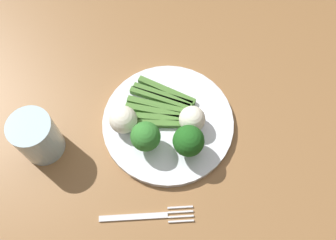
{
  "coord_description": "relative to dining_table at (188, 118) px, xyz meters",
  "views": [
    {
      "loc": [
        0.34,
        -0.11,
        1.4
      ],
      "look_at": [
        0.05,
        -0.05,
        0.77
      ],
      "focal_mm": 39.12,
      "sensor_mm": 36.0,
      "label": 1
    }
  ],
  "objects": [
    {
      "name": "fork",
      "position": [
        0.21,
        -0.12,
        0.1
      ],
      "size": [
        0.04,
        0.17,
        0.0
      ],
      "rotation": [
        0.0,
        0.0,
        1.44
      ],
      "color": "silver",
      "rests_on": "dining_table"
    },
    {
      "name": "cauliflower_outer_edge",
      "position": [
        0.04,
        -0.14,
        0.14
      ],
      "size": [
        0.05,
        0.05,
        0.05
      ],
      "primitive_type": "sphere",
      "color": "white",
      "rests_on": "plate"
    },
    {
      "name": "ground_plane",
      "position": [
        0.0,
        0.0,
        -0.66
      ],
      "size": [
        6.0,
        6.0,
        0.02
      ],
      "primitive_type": "cube",
      "color": "#B7A88E"
    },
    {
      "name": "asparagus_bundle",
      "position": [
        0.02,
        -0.06,
        0.12
      ],
      "size": [
        0.13,
        0.14,
        0.01
      ],
      "rotation": [
        0.0,
        0.0,
        4.27
      ],
      "color": "#47752D",
      "rests_on": "plate"
    },
    {
      "name": "plate",
      "position": [
        0.05,
        -0.05,
        0.1
      ],
      "size": [
        0.25,
        0.25,
        0.01
      ],
      "primitive_type": "cylinder",
      "color": "white",
      "rests_on": "dining_table"
    },
    {
      "name": "broccoli_front",
      "position": [
        0.11,
        -0.03,
        0.15
      ],
      "size": [
        0.06,
        0.06,
        0.07
      ],
      "color": "#4C7F2B",
      "rests_on": "plate"
    },
    {
      "name": "dining_table",
      "position": [
        0.0,
        0.0,
        0.0
      ],
      "size": [
        1.41,
        0.98,
        0.75
      ],
      "color": "olive",
      "rests_on": "ground_plane"
    },
    {
      "name": "cauliflower_back",
      "position": [
        0.06,
        -0.01,
        0.13
      ],
      "size": [
        0.05,
        0.05,
        0.05
      ],
      "primitive_type": "sphere",
      "color": "white",
      "rests_on": "plate"
    },
    {
      "name": "water_glass",
      "position": [
        0.05,
        -0.29,
        0.14
      ],
      "size": [
        0.08,
        0.08,
        0.1
      ],
      "primitive_type": "cylinder",
      "color": "silver",
      "rests_on": "dining_table"
    },
    {
      "name": "broccoli_near_center",
      "position": [
        0.09,
        -0.1,
        0.15
      ],
      "size": [
        0.05,
        0.05,
        0.07
      ],
      "color": "#609E3D",
      "rests_on": "plate"
    }
  ]
}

